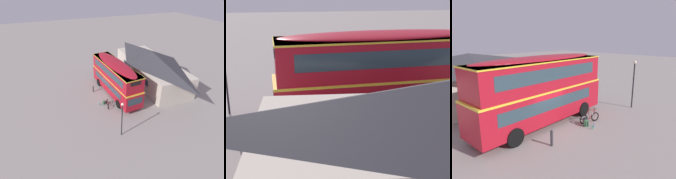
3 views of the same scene
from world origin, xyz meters
The scene contains 9 objects.
ground_plane centered at (0.00, 0.00, 0.00)m, with size 120.00×120.00×0.00m, color gray.
double_decker_bus centered at (0.35, 0.76, 2.64)m, with size 10.52×3.25×4.79m.
touring_bicycle centered at (2.84, -1.41, 0.37)m, with size 1.67×0.57×1.02m.
backpack_on_ground centered at (2.19, -1.68, 0.25)m, with size 0.38×0.36×0.49m.
water_bottle_blue_sports centered at (2.48, -2.14, 0.12)m, with size 0.06×0.06×0.25m.
water_bottle_green_metal centered at (2.14, -2.27, 0.10)m, with size 0.07×0.07×0.22m.
pub_building centered at (-1.70, 7.75, 2.40)m, with size 15.63×6.70×4.69m.
street_lamp centered at (8.17, -1.86, 2.56)m, with size 0.28×0.28×4.08m.
kerb_bollard centered at (-1.26, -2.04, 0.50)m, with size 0.16×0.16×0.97m.
Camera 3 is at (-8.43, -10.31, 6.01)m, focal length 34.09 mm.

